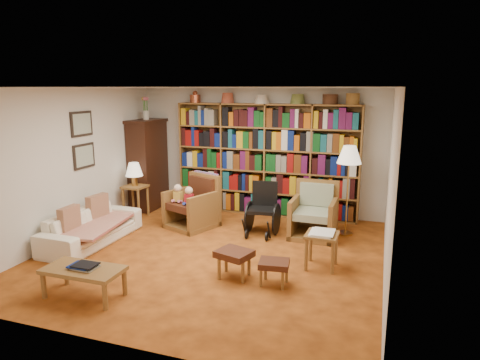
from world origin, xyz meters
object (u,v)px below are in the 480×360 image
at_px(side_table_lamp, 135,194).
at_px(wheelchair, 263,210).
at_px(sofa, 92,227).
at_px(footstool_a, 234,256).
at_px(armchair_leather, 194,205).
at_px(coffee_table, 83,272).
at_px(footstool_b, 274,265).
at_px(side_table_papers, 322,239).
at_px(armchair_sage, 314,215).
at_px(floor_lamp, 349,158).

relative_size(side_table_lamp, wheelchair, 0.70).
distance_m(sofa, footstool_a, 2.69).
height_order(sofa, wheelchair, wheelchair).
height_order(sofa, armchair_leather, armchair_leather).
distance_m(wheelchair, footstool_a, 1.85).
xyz_separation_m(armchair_leather, coffee_table, (-0.10, -2.95, -0.07)).
bearing_deg(sofa, footstool_b, -98.81).
bearing_deg(wheelchair, footstool_b, -70.03).
height_order(armchair_leather, coffee_table, armchair_leather).
relative_size(armchair_leather, side_table_papers, 1.96).
xyz_separation_m(side_table_lamp, armchair_leather, (1.31, -0.11, -0.07)).
height_order(armchair_sage, side_table_papers, armchair_sage).
relative_size(side_table_lamp, footstool_b, 1.50).
relative_size(armchair_leather, wheelchair, 1.15).
distance_m(sofa, armchair_leather, 1.82).
height_order(side_table_lamp, wheelchair, wheelchair).
bearing_deg(footstool_b, sofa, 170.52).
xyz_separation_m(floor_lamp, footstool_a, (-1.26, -2.25, -1.03)).
bearing_deg(footstool_a, floor_lamp, 60.88).
distance_m(side_table_lamp, footstool_a, 3.38).
bearing_deg(footstool_b, armchair_leather, 136.52).
bearing_deg(footstool_b, wheelchair, 109.97).
relative_size(sofa, armchair_leather, 1.77).
distance_m(side_table_papers, footstool_b, 0.91).
bearing_deg(armchair_sage, floor_lamp, 22.62).
relative_size(footstool_b, coffee_table, 0.44).
distance_m(side_table_lamp, armchair_leather, 1.31).
height_order(sofa, footstool_a, sofa).
distance_m(armchair_leather, footstool_b, 2.76).
distance_m(side_table_lamp, footstool_b, 3.87).
xyz_separation_m(side_table_papers, footstool_a, (-1.06, -0.70, -0.11)).
bearing_deg(armchair_sage, footstool_b, -94.88).
xyz_separation_m(armchair_leather, wheelchair, (1.31, -0.01, 0.02)).
relative_size(armchair_leather, armchair_sage, 1.12).
distance_m(footstool_a, coffee_table, 1.89).
distance_m(armchair_sage, footstool_a, 2.17).
xyz_separation_m(side_table_lamp, side_table_papers, (3.80, -1.27, -0.05)).
distance_m(side_table_lamp, armchair_sage, 3.49).
height_order(armchair_leather, footstool_a, armchair_leather).
relative_size(armchair_sage, side_table_papers, 1.75).
height_order(side_table_lamp, coffee_table, side_table_lamp).
distance_m(armchair_leather, floor_lamp, 2.88).
xyz_separation_m(armchair_sage, footstool_b, (-0.18, -2.08, -0.09)).
height_order(side_table_lamp, armchair_leather, armchair_leather).
bearing_deg(floor_lamp, side_table_lamp, -175.89).
bearing_deg(sofa, armchair_leather, -40.85).
distance_m(footstool_b, coffee_table, 2.35).
bearing_deg(footstool_b, side_table_lamp, 148.68).
bearing_deg(floor_lamp, sofa, -155.67).
distance_m(sofa, side_table_papers, 3.71).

